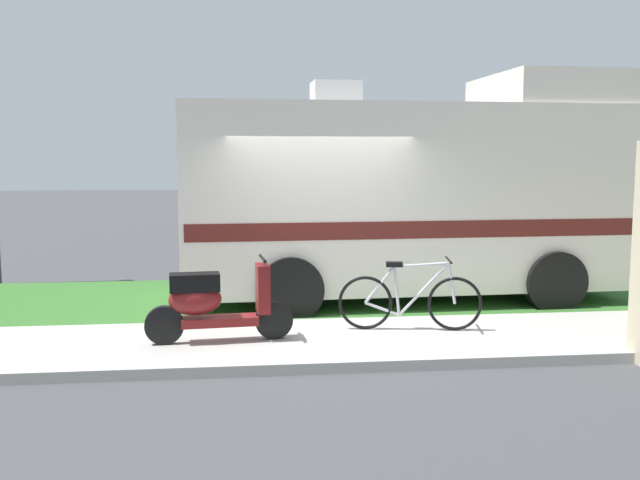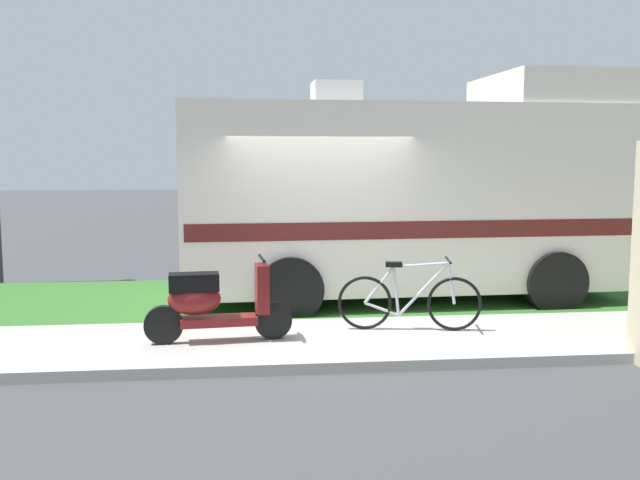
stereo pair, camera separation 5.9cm
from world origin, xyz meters
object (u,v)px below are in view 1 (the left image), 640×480
(bicycle, at_px, (410,300))
(pickup_truck_near, at_px, (476,212))
(scooter, at_px, (214,303))
(motorhome_rv, at_px, (405,194))

(bicycle, distance_m, pickup_truck_near, 7.98)
(scooter, bearing_deg, bicycle, 6.91)
(bicycle, bearing_deg, pickup_truck_near, 65.39)
(motorhome_rv, bearing_deg, bicycle, -101.51)
(bicycle, height_order, pickup_truck_near, pickup_truck_near)
(pickup_truck_near, bearing_deg, bicycle, -114.61)
(motorhome_rv, relative_size, bicycle, 3.80)
(motorhome_rv, height_order, scooter, motorhome_rv)
(motorhome_rv, distance_m, scooter, 3.98)
(motorhome_rv, xyz_separation_m, bicycle, (-0.47, -2.30, -1.16))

